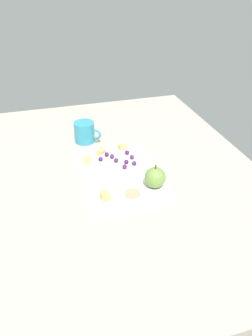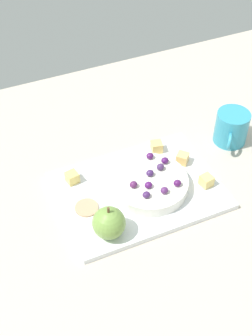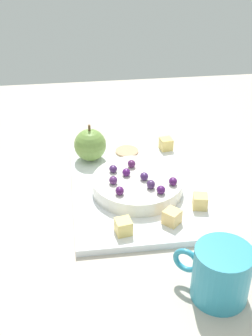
% 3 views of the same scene
% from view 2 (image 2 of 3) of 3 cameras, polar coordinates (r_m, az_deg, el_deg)
% --- Properties ---
extents(table, '(1.25, 0.98, 0.03)m').
position_cam_2_polar(table, '(1.03, 2.98, -2.69)').
color(table, '#BDB09F').
rests_on(table, ground).
extents(platter, '(0.35, 0.25, 0.01)m').
position_cam_2_polar(platter, '(1.00, 1.63, -2.78)').
color(platter, white).
rests_on(platter, table).
extents(serving_dish, '(0.17, 0.17, 0.03)m').
position_cam_2_polar(serving_dish, '(0.99, 2.94, -1.96)').
color(serving_dish, white).
rests_on(serving_dish, platter).
extents(apple_whole, '(0.07, 0.07, 0.07)m').
position_cam_2_polar(apple_whole, '(0.89, -2.14, -6.83)').
color(apple_whole, '#749B45').
rests_on(apple_whole, platter).
extents(apple_stem, '(0.01, 0.01, 0.01)m').
position_cam_2_polar(apple_stem, '(0.86, -2.21, -5.24)').
color(apple_stem, brown).
rests_on(apple_stem, apple_whole).
extents(cheese_cube_0, '(0.04, 0.04, 0.03)m').
position_cam_2_polar(cheese_cube_0, '(1.05, 7.03, 1.21)').
color(cheese_cube_0, '#F3C473').
rests_on(cheese_cube_0, platter).
extents(cheese_cube_1, '(0.03, 0.03, 0.03)m').
position_cam_2_polar(cheese_cube_1, '(1.01, -6.71, -1.17)').
color(cheese_cube_1, '#EFCD6A').
rests_on(cheese_cube_1, platter).
extents(cheese_cube_2, '(0.03, 0.03, 0.03)m').
position_cam_2_polar(cheese_cube_2, '(1.07, 3.84, 2.65)').
color(cheese_cube_2, '#EEC770').
rests_on(cheese_cube_2, platter).
extents(cheese_cube_3, '(0.03, 0.03, 0.03)m').
position_cam_2_polar(cheese_cube_3, '(1.01, 9.97, -1.56)').
color(cheese_cube_3, '#F3D272').
rests_on(cheese_cube_3, platter).
extents(cracker_0, '(0.05, 0.05, 0.00)m').
position_cam_2_polar(cracker_0, '(0.96, -4.92, -4.93)').
color(cracker_0, tan).
rests_on(cracker_0, platter).
extents(grape_0, '(0.02, 0.02, 0.01)m').
position_cam_2_polar(grape_0, '(0.95, 4.93, -2.74)').
color(grape_0, '#552862').
rests_on(grape_0, serving_dish).
extents(grape_1, '(0.02, 0.02, 0.01)m').
position_cam_2_polar(grape_1, '(0.94, 2.55, -3.34)').
color(grape_1, '#43235B').
rests_on(grape_1, serving_dish).
extents(grape_2, '(0.02, 0.02, 0.02)m').
position_cam_2_polar(grape_2, '(1.00, 4.28, 0.16)').
color(grape_2, '#492C5E').
rests_on(grape_2, serving_dish).
extents(grape_3, '(0.02, 0.02, 0.01)m').
position_cam_2_polar(grape_3, '(0.96, 0.94, -2.06)').
color(grape_3, '#552255').
rests_on(grape_3, serving_dish).
extents(grape_4, '(0.02, 0.02, 0.01)m').
position_cam_2_polar(grape_4, '(1.01, 4.86, 0.93)').
color(grape_4, '#49195C').
rests_on(grape_4, serving_dish).
extents(grape_5, '(0.02, 0.02, 0.01)m').
position_cam_2_polar(grape_5, '(1.02, 3.00, 1.51)').
color(grape_5, '#4F1B5C').
rests_on(grape_5, serving_dish).
extents(grape_6, '(0.02, 0.02, 0.01)m').
position_cam_2_polar(grape_6, '(0.96, 2.81, -2.13)').
color(grape_6, '#511A63').
rests_on(grape_6, serving_dish).
extents(grape_7, '(0.02, 0.02, 0.01)m').
position_cam_2_polar(grape_7, '(0.98, 3.00, -0.63)').
color(grape_7, '#42245E').
rests_on(grape_7, serving_dish).
extents(grape_8, '(0.02, 0.02, 0.01)m').
position_cam_2_polar(grape_8, '(0.97, 6.41, -1.88)').
color(grape_8, '#4E1959').
rests_on(grape_8, serving_dish).
extents(cup, '(0.09, 0.10, 0.08)m').
position_cam_2_polar(cup, '(1.13, 12.98, 4.91)').
color(cup, teal).
rests_on(cup, table).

